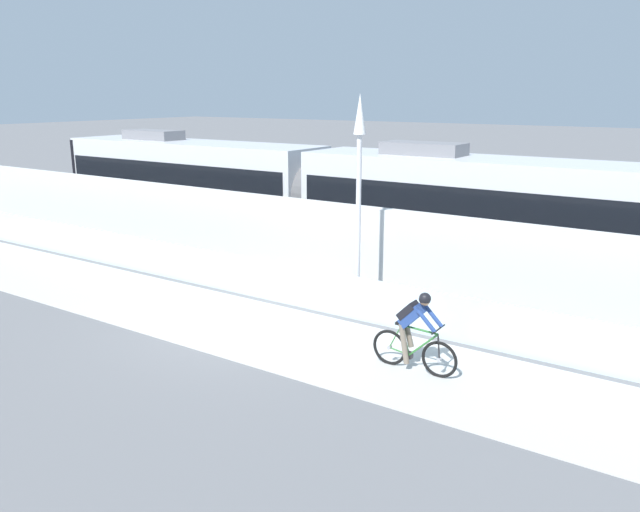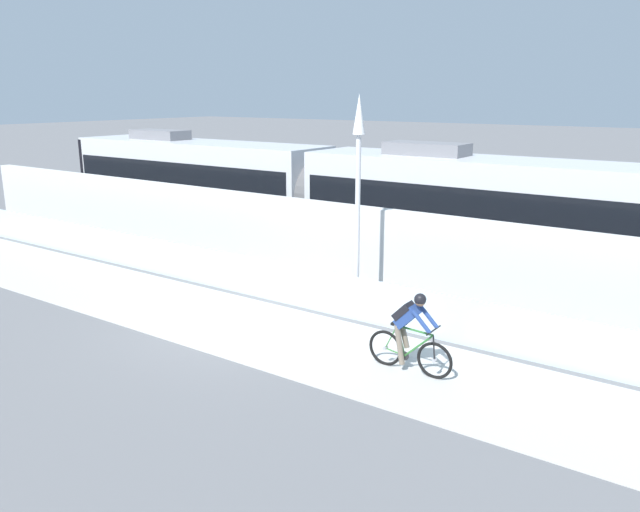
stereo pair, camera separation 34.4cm
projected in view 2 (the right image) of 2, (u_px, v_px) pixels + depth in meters
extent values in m
plane|color=slate|center=(237.00, 324.00, 14.62)|extent=(200.00, 200.00, 0.00)
cube|color=beige|center=(237.00, 324.00, 14.62)|extent=(32.00, 3.20, 0.01)
cube|color=silver|center=(286.00, 284.00, 15.95)|extent=(32.00, 0.05, 1.05)
cube|color=silver|center=(326.00, 245.00, 17.22)|extent=(32.00, 0.36, 2.36)
cube|color=#595654|center=(371.00, 267.00, 19.48)|extent=(32.00, 0.08, 0.01)
cube|color=#595654|center=(394.00, 257.00, 20.61)|extent=(32.00, 0.08, 0.01)
cube|color=silver|center=(198.00, 182.00, 24.11)|extent=(11.00, 2.50, 3.10)
cube|color=black|center=(197.00, 173.00, 24.03)|extent=(10.56, 2.54, 1.04)
cube|color=#14724C|center=(199.00, 218.00, 24.46)|extent=(10.78, 2.53, 0.28)
cube|color=slate|center=(160.00, 135.00, 24.78)|extent=(2.40, 1.10, 0.36)
cube|color=#232326|center=(140.00, 212.00, 26.46)|extent=(1.40, 1.88, 0.20)
cylinder|color=black|center=(126.00, 216.00, 25.90)|extent=(0.60, 0.10, 0.60)
cylinder|color=black|center=(154.00, 211.00, 27.04)|extent=(0.60, 0.10, 0.60)
cube|color=#232326|center=(270.00, 233.00, 22.54)|extent=(1.40, 1.88, 0.20)
cylinder|color=black|center=(257.00, 238.00, 21.99)|extent=(0.60, 0.10, 0.60)
cylinder|color=black|center=(282.00, 231.00, 23.12)|extent=(0.60, 0.10, 0.60)
cube|color=black|center=(108.00, 172.00, 27.15)|extent=(0.16, 2.54, 2.94)
cube|color=silver|center=(488.00, 214.00, 17.72)|extent=(11.00, 2.50, 3.10)
cube|color=black|center=(489.00, 202.00, 17.63)|extent=(10.56, 2.54, 1.04)
cube|color=#14724C|center=(485.00, 261.00, 18.06)|extent=(10.78, 2.53, 0.28)
cube|color=slate|center=(427.00, 149.00, 18.39)|extent=(2.40, 1.10, 0.36)
cube|color=#232326|center=(378.00, 250.00, 20.06)|extent=(1.40, 1.88, 0.20)
cylinder|color=black|center=(366.00, 257.00, 19.51)|extent=(0.60, 0.10, 0.60)
cylinder|color=black|center=(389.00, 248.00, 20.64)|extent=(0.60, 0.10, 0.60)
cube|color=#232326|center=(617.00, 288.00, 16.14)|extent=(1.40, 1.88, 0.20)
cylinder|color=black|center=(611.00, 298.00, 15.59)|extent=(0.60, 0.10, 0.60)
cylinder|color=black|center=(622.00, 284.00, 16.73)|extent=(0.60, 0.10, 0.60)
cylinder|color=#59595B|center=(321.00, 196.00, 20.92)|extent=(0.60, 2.30, 2.30)
torus|color=black|center=(435.00, 361.00, 11.76)|extent=(0.72, 0.06, 0.72)
cylinder|color=#99999E|center=(435.00, 361.00, 11.76)|extent=(0.07, 0.10, 0.07)
torus|color=black|center=(385.00, 348.00, 12.34)|extent=(0.72, 0.06, 0.72)
cylinder|color=#99999E|center=(385.00, 348.00, 12.34)|extent=(0.07, 0.10, 0.07)
cylinder|color=#337233|center=(419.00, 346.00, 11.89)|extent=(0.60, 0.04, 0.58)
cylinder|color=#337233|center=(401.00, 341.00, 12.10)|extent=(0.22, 0.04, 0.59)
cylinder|color=#337233|center=(415.00, 330.00, 11.87)|extent=(0.76, 0.04, 0.07)
cylinder|color=#337233|center=(395.00, 352.00, 12.23)|extent=(0.43, 0.03, 0.09)
cylinder|color=#337233|center=(391.00, 337.00, 12.21)|extent=(0.27, 0.02, 0.53)
cylinder|color=black|center=(434.00, 348.00, 11.71)|extent=(0.08, 0.03, 0.49)
cube|color=black|center=(397.00, 325.00, 12.07)|extent=(0.24, 0.10, 0.05)
cylinder|color=black|center=(434.00, 330.00, 11.64)|extent=(0.03, 0.58, 0.03)
cylinder|color=#262628|center=(405.00, 356.00, 12.12)|extent=(0.18, 0.02, 0.18)
cube|color=navy|center=(408.00, 316.00, 11.90)|extent=(0.50, 0.28, 0.51)
cube|color=black|center=(404.00, 311.00, 11.92)|extent=(0.38, 0.30, 0.38)
sphere|color=#997051|center=(420.00, 301.00, 11.68)|extent=(0.20, 0.20, 0.20)
sphere|color=black|center=(420.00, 299.00, 11.67)|extent=(0.23, 0.23, 0.23)
cylinder|color=navy|center=(421.00, 322.00, 11.57)|extent=(0.41, 0.08, 0.41)
cylinder|color=navy|center=(429.00, 317.00, 11.82)|extent=(0.41, 0.08, 0.41)
cylinder|color=#726656|center=(400.00, 345.00, 12.03)|extent=(0.25, 0.11, 0.79)
cylinder|color=#726656|center=(404.00, 335.00, 12.14)|extent=(0.25, 0.11, 0.52)
cylinder|color=gray|center=(356.00, 311.00, 15.23)|extent=(0.24, 0.24, 0.20)
cylinder|color=silver|center=(357.00, 226.00, 14.70)|extent=(0.12, 0.12, 4.20)
cone|color=white|center=(359.00, 114.00, 14.07)|extent=(0.28, 0.28, 0.90)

